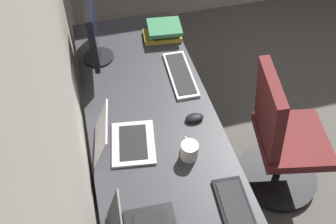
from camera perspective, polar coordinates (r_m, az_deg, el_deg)
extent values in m
cube|color=beige|center=(1.53, -19.23, 8.49)|extent=(4.72, 0.10, 2.60)
cube|color=#38383D|center=(1.87, -1.49, -5.02)|extent=(2.33, 0.72, 0.03)
cylinder|color=silver|center=(2.93, -0.75, 9.13)|extent=(0.05, 0.05, 0.70)
cylinder|color=silver|center=(2.88, -12.57, 6.95)|extent=(0.05, 0.05, 0.70)
cube|color=#38383D|center=(2.11, -1.18, -14.01)|extent=(0.40, 0.50, 0.69)
cube|color=silver|center=(2.15, 5.56, -12.42)|extent=(0.37, 0.01, 0.61)
cylinder|color=black|center=(2.36, -11.32, 8.80)|extent=(0.20, 0.20, 0.01)
cylinder|color=black|center=(2.33, -11.53, 9.85)|extent=(0.04, 0.04, 0.10)
cube|color=black|center=(2.19, -12.45, 14.41)|extent=(0.56, 0.07, 0.35)
cube|color=#19234C|center=(2.20, -12.01, 14.52)|extent=(0.51, 0.05, 0.31)
cube|color=silver|center=(1.85, -5.71, -5.09)|extent=(0.31, 0.26, 0.01)
cube|color=#262628|center=(1.84, -5.73, -4.93)|extent=(0.25, 0.18, 0.00)
cube|color=silver|center=(1.78, -10.94, -3.46)|extent=(0.29, 0.13, 0.20)
cube|color=#19234C|center=(1.78, -10.94, -3.46)|extent=(0.26, 0.11, 0.17)
cube|color=silver|center=(2.19, 2.06, 6.17)|extent=(0.43, 0.16, 0.02)
cube|color=#2D2D30|center=(2.18, 2.07, 6.38)|extent=(0.38, 0.13, 0.00)
cube|color=black|center=(1.66, 11.52, -16.85)|extent=(0.43, 0.17, 0.02)
cube|color=#2D2D30|center=(1.65, 11.58, -16.69)|extent=(0.39, 0.14, 0.00)
ellipsoid|color=black|center=(1.94, 4.35, -0.96)|extent=(0.06, 0.10, 0.03)
cube|color=gold|center=(2.48, -0.95, 12.40)|extent=(0.18, 0.27, 0.03)
cube|color=black|center=(2.49, -0.52, 13.41)|extent=(0.18, 0.23, 0.03)
cube|color=#3D8456|center=(2.46, -0.60, 13.70)|extent=(0.23, 0.25, 0.03)
cylinder|color=silver|center=(1.76, 3.52, -6.37)|extent=(0.09, 0.09, 0.10)
torus|color=silver|center=(1.79, 3.00, -4.84)|extent=(0.06, 0.01, 0.06)
cube|color=maroon|center=(2.33, 19.68, -4.35)|extent=(0.51, 0.50, 0.07)
cube|color=maroon|center=(2.05, 16.26, 0.03)|extent=(0.41, 0.21, 0.50)
cylinder|color=black|center=(2.50, 18.40, -7.33)|extent=(0.05, 0.05, 0.37)
cylinder|color=black|center=(2.66, 17.35, -9.76)|extent=(0.56, 0.56, 0.03)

